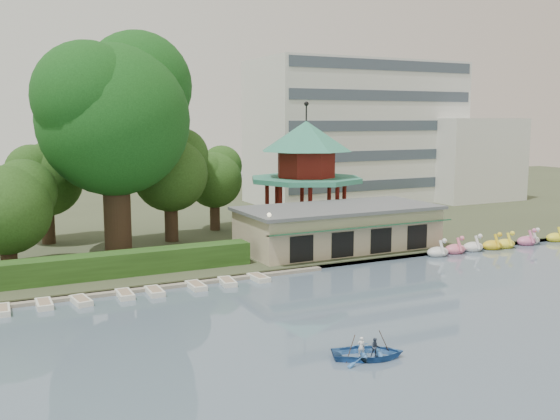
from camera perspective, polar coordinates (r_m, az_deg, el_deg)
ground_plane at (r=35.64m, az=10.16°, el=-12.01°), size 220.00×220.00×0.00m
shore at (r=82.19m, az=-11.79°, el=-0.32°), size 220.00×70.00×0.40m
embankment at (r=49.92m, az=-1.71°, el=-5.77°), size 220.00×0.60×0.30m
dock at (r=46.34m, az=-15.40°, el=-7.22°), size 34.00×1.60×0.24m
boathouse at (r=58.12m, az=5.36°, el=-1.55°), size 18.60×9.39×3.90m
pavilion at (r=67.12m, az=2.39°, el=4.20°), size 12.40×12.40×13.50m
office_building at (r=92.34m, az=8.68°, el=6.64°), size 38.00×18.00×20.00m
hedge at (r=48.81m, az=-19.67°, el=-5.20°), size 30.00×2.00×1.80m
lamp_post at (r=51.38m, az=-0.99°, el=-1.72°), size 0.36×0.36×4.28m
big_tree at (r=56.13m, az=-14.86°, el=8.96°), size 14.32×13.34×19.73m
small_trees at (r=59.20m, az=-18.36°, el=2.20°), size 38.99×17.16×11.05m
swan_boats at (r=65.05m, az=20.71°, el=-2.77°), size 21.71×2.07×1.92m
moored_rowboats at (r=44.72m, az=-17.51°, el=-7.80°), size 27.22×2.78×0.36m
rowboat_with_passengers at (r=33.36m, az=8.07°, el=-12.40°), size 6.30×5.48×2.01m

